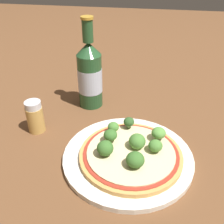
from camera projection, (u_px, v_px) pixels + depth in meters
name	position (u px, v px, depth m)	size (l,w,h in m)	color
ground_plane	(127.00, 161.00, 0.54)	(3.00, 3.00, 0.00)	brown
plate	(129.00, 157.00, 0.55)	(0.27, 0.27, 0.01)	silver
pizza	(131.00, 153.00, 0.54)	(0.21, 0.21, 0.01)	tan
broccoli_floret_0	(137.00, 141.00, 0.53)	(0.03, 0.03, 0.03)	#6B8E51
broccoli_floret_1	(155.00, 146.00, 0.52)	(0.03, 0.03, 0.03)	#6B8E51
broccoli_floret_2	(105.00, 148.00, 0.51)	(0.03, 0.03, 0.03)	#6B8E51
broccoli_floret_3	(135.00, 160.00, 0.49)	(0.04, 0.04, 0.03)	#6B8E51
broccoli_floret_4	(129.00, 122.00, 0.59)	(0.02, 0.02, 0.03)	#6B8E51
broccoli_floret_5	(159.00, 133.00, 0.55)	(0.03, 0.03, 0.03)	#6B8E51
broccoli_floret_6	(110.00, 135.00, 0.55)	(0.03, 0.03, 0.03)	#6B8E51
broccoli_floret_7	(113.00, 127.00, 0.57)	(0.03, 0.03, 0.03)	#6B8E51
beer_bottle	(90.00, 75.00, 0.69)	(0.06, 0.06, 0.24)	#234C28
pepper_shaker	(35.00, 117.00, 0.61)	(0.04, 0.04, 0.08)	tan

